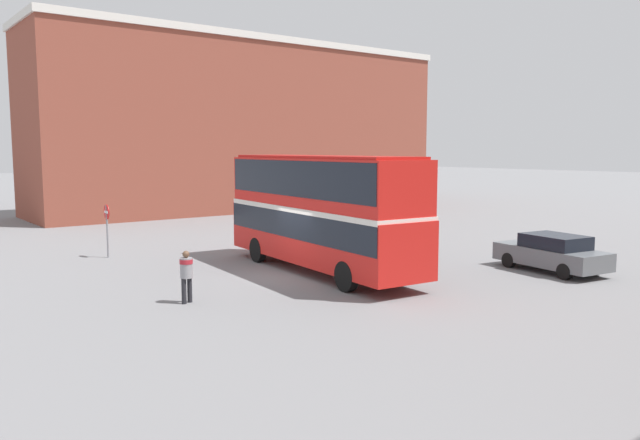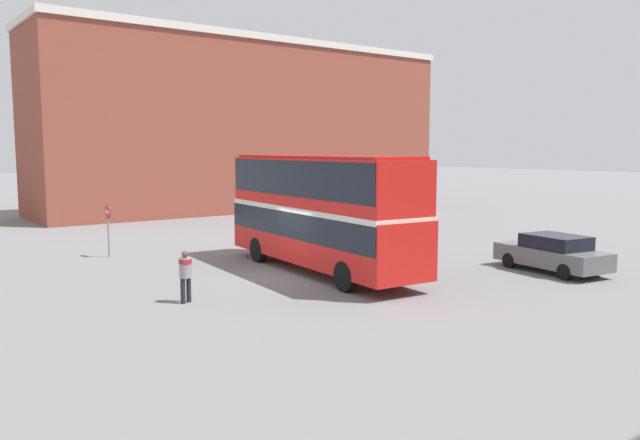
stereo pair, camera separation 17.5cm
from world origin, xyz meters
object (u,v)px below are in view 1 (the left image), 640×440
(double_decker_bus, at_px, (320,206))
(pedestrian_foreground, at_px, (186,271))
(no_entry_sign, at_px, (107,222))
(parked_car_kerb_near, at_px, (552,253))

(double_decker_bus, height_order, pedestrian_foreground, double_decker_bus)
(pedestrian_foreground, relative_size, no_entry_sign, 0.70)
(no_entry_sign, bearing_deg, double_decker_bus, 33.77)
(double_decker_bus, xyz_separation_m, pedestrian_foreground, (1.48, -6.34, -1.59))
(pedestrian_foreground, bearing_deg, double_decker_bus, -96.75)
(parked_car_kerb_near, distance_m, no_entry_sign, 18.74)
(no_entry_sign, bearing_deg, parked_car_kerb_near, 42.82)
(double_decker_bus, distance_m, no_entry_sign, 9.96)
(double_decker_bus, height_order, parked_car_kerb_near, double_decker_bus)
(no_entry_sign, bearing_deg, pedestrian_foreground, -4.89)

